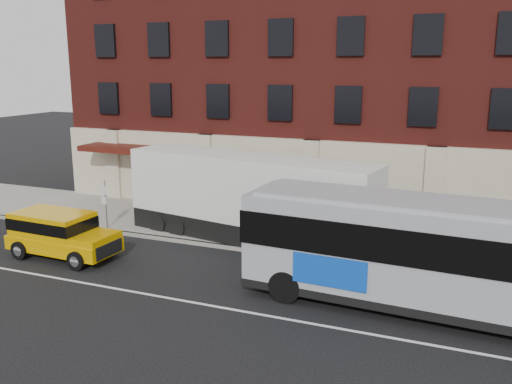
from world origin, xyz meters
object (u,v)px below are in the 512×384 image
at_px(sign_pole, 105,202).
at_px(shipping_container, 249,201).
at_px(yellow_suv, 59,232).
at_px(city_bus, 454,255).

distance_m(sign_pole, shipping_container, 7.09).
xyz_separation_m(sign_pole, shipping_container, (6.99, 1.04, 0.50)).
height_order(sign_pole, yellow_suv, sign_pole).
xyz_separation_m(yellow_suv, shipping_container, (6.58, 4.71, 0.87)).
relative_size(sign_pole, city_bus, 0.18).
bearing_deg(city_bus, yellow_suv, -179.23).
bearing_deg(shipping_container, city_bus, -26.94).
distance_m(sign_pole, yellow_suv, 3.71).
height_order(sign_pole, shipping_container, shipping_container).
bearing_deg(sign_pole, shipping_container, 8.47).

